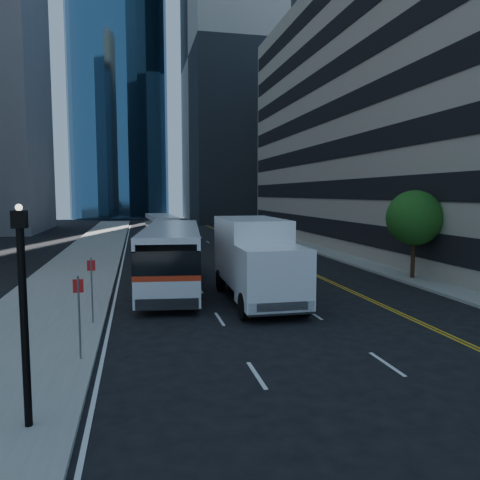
{
  "coord_description": "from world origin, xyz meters",
  "views": [
    {
      "loc": [
        -6.66,
        -16.21,
        5.05
      ],
      "look_at": [
        -1.8,
        5.88,
        2.8
      ],
      "focal_mm": 35.0,
      "sensor_mm": 36.0,
      "label": 1
    }
  ],
  "objects_px": {
    "street_tree": "(414,218)",
    "bus_front": "(172,255)",
    "lamp_post": "(23,307)",
    "bus_rear": "(161,228)",
    "box_truck": "(256,258)"
  },
  "relations": [
    {
      "from": "street_tree",
      "to": "bus_front",
      "type": "height_order",
      "value": "street_tree"
    },
    {
      "from": "lamp_post",
      "to": "bus_rear",
      "type": "xyz_separation_m",
      "value": [
        4.74,
        38.7,
        -1.19
      ]
    },
    {
      "from": "bus_front",
      "to": "bus_rear",
      "type": "xyz_separation_m",
      "value": [
        0.6,
        23.86,
        -0.25
      ]
    },
    {
      "from": "street_tree",
      "to": "box_truck",
      "type": "relative_size",
      "value": 0.63
    },
    {
      "from": "bus_rear",
      "to": "box_truck",
      "type": "distance_m",
      "value": 28.07
    },
    {
      "from": "bus_front",
      "to": "bus_rear",
      "type": "distance_m",
      "value": 23.87
    },
    {
      "from": "bus_rear",
      "to": "box_truck",
      "type": "bearing_deg",
      "value": -87.19
    },
    {
      "from": "street_tree",
      "to": "lamp_post",
      "type": "relative_size",
      "value": 1.12
    },
    {
      "from": "bus_rear",
      "to": "lamp_post",
      "type": "bearing_deg",
      "value": -100.31
    },
    {
      "from": "bus_rear",
      "to": "box_truck",
      "type": "relative_size",
      "value": 1.37
    },
    {
      "from": "street_tree",
      "to": "bus_rear",
      "type": "distance_m",
      "value": 28.12
    },
    {
      "from": "bus_front",
      "to": "box_truck",
      "type": "xyz_separation_m",
      "value": [
        3.61,
        -4.04,
        0.23
      ]
    },
    {
      "from": "lamp_post",
      "to": "box_truck",
      "type": "xyz_separation_m",
      "value": [
        7.74,
        10.8,
        -0.7
      ]
    },
    {
      "from": "box_truck",
      "to": "bus_front",
      "type": "bearing_deg",
      "value": 132.28
    },
    {
      "from": "box_truck",
      "to": "lamp_post",
      "type": "bearing_deg",
      "value": -125.08
    }
  ]
}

